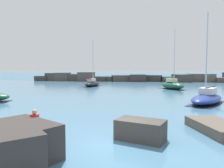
# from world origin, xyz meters

# --- Properties ---
(ground_plane) EXTENTS (600.00, 600.00, 0.00)m
(ground_plane) POSITION_xyz_m (0.00, 0.00, 0.00)
(ground_plane) COLOR teal
(open_sea_beyond) EXTENTS (400.00, 116.00, 0.01)m
(open_sea_beyond) POSITION_xyz_m (0.00, 111.16, 0.00)
(open_sea_beyond) COLOR #386684
(open_sea_beyond) RESTS_ON ground
(breakwater_jetty) EXTENTS (62.70, 6.84, 2.56)m
(breakwater_jetty) POSITION_xyz_m (1.36, 51.21, 1.01)
(breakwater_jetty) COLOR #383330
(breakwater_jetty) RESTS_ON ground
(foreground_rocks) EXTENTS (13.77, 10.24, 1.45)m
(foreground_rocks) POSITION_xyz_m (-1.85, -1.60, 0.59)
(foreground_rocks) COLOR brown
(foreground_rocks) RESTS_ON ground
(sailboat_moored_0) EXTENTS (5.41, 6.80, 9.19)m
(sailboat_moored_0) POSITION_xyz_m (8.13, 13.18, 0.60)
(sailboat_moored_0) COLOR navy
(sailboat_moored_0) RESTS_ON ground
(sailboat_moored_1) EXTENTS (4.64, 5.81, 10.33)m
(sailboat_moored_1) POSITION_xyz_m (6.89, 28.90, 0.74)
(sailboat_moored_1) COLOR #195138
(sailboat_moored_1) RESTS_ON ground
(sailboat_moored_3) EXTENTS (3.20, 5.98, 9.42)m
(sailboat_moored_3) POSITION_xyz_m (-8.38, 32.94, 0.61)
(sailboat_moored_3) COLOR black
(sailboat_moored_3) RESTS_ON ground
(person_on_rocks) EXTENTS (0.36, 0.23, 1.78)m
(person_on_rocks) POSITION_xyz_m (-3.55, -0.90, 1.00)
(person_on_rocks) COLOR #282833
(person_on_rocks) RESTS_ON ground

